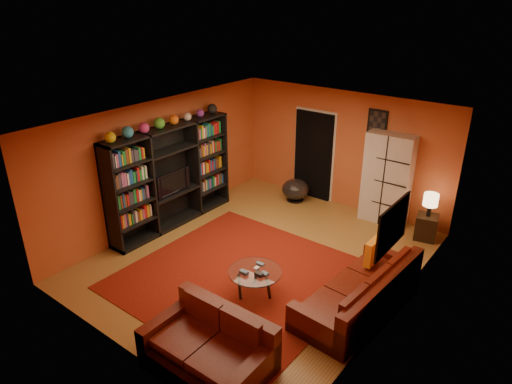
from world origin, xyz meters
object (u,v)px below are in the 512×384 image
Objects in this scene: side_table at (426,227)px; table_lamp at (431,201)px; coffee_table at (255,274)px; storage_cabinet at (387,179)px; sofa at (363,293)px; bowl_chair at (295,189)px; entertainment_unit at (171,177)px; tv at (171,182)px; loveseat at (212,343)px.

table_lamp reaches higher than side_table.
coffee_table is 0.45× the size of storage_cabinet.
sofa is at bearing -90.36° from side_table.
bowl_chair is 1.26× the size of side_table.
entertainment_unit is 4.76× the size of bowl_chair.
tv is at bearing -148.87° from side_table.
bowl_chair is at bearing 141.94° from sofa.
tv is at bearing -142.66° from storage_cabinet.
tv is 1.00× the size of coffee_table.
storage_cabinet reaches higher than sofa.
entertainment_unit is 1.79× the size of loveseat.
table_lamp is (0.00, 0.00, 0.58)m from side_table.
sofa is 5.25× the size of table_lamp.
loveseat is 5.14m from table_lamp.
entertainment_unit is at bearing 162.12° from coffee_table.
storage_cabinet reaches higher than loveseat.
loveseat is (3.26, -2.34, -0.68)m from tv.
entertainment_unit reaches higher than storage_cabinet.
entertainment_unit is 0.12m from tv.
tv is 4.45m from storage_cabinet.
storage_cabinet is 2.17m from bowl_chair.
sofa is 4.89× the size of side_table.
side_table is at bearing -58.87° from tv.
storage_cabinet is (0.14, 5.21, 0.68)m from loveseat.
entertainment_unit is at bearing 35.02° from tv.
storage_cabinet is at bearing 167.22° from table_lamp.
entertainment_unit is at bearing -143.78° from storage_cabinet.
table_lamp reaches higher than loveseat.
coffee_table is 1.72× the size of side_table.
entertainment_unit is 6.00× the size of side_table.
storage_cabinet is at bearing 81.33° from coffee_table.
bowl_chair is (1.41, 2.50, -0.77)m from entertainment_unit.
storage_cabinet is at bearing -2.11° from loveseat.
tv is 1.84× the size of table_lamp.
entertainment_unit is 2.97m from bowl_chair.
coffee_table is at bearing -101.55° from storage_cabinet.
tv is (0.05, -0.07, -0.08)m from entertainment_unit.
loveseat is 5.26m from storage_cabinet.
entertainment_unit reaches higher than table_lamp.
table_lamp is (0.02, 2.78, 0.55)m from sofa.
loveseat is at bearing -94.38° from storage_cabinet.
tv is at bearing -177.82° from sofa.
loveseat is 1.94× the size of coffee_table.
entertainment_unit is at bearing -119.43° from bowl_chair.
table_lamp is at bearing 30.15° from entertainment_unit.
sofa is (4.37, -0.13, -0.68)m from tv.
storage_cabinet is at bearing 167.22° from side_table.
sofa is 2.84× the size of coffee_table.
entertainment_unit is 6.44× the size of table_lamp.
coffee_table is at bearing -113.96° from table_lamp.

